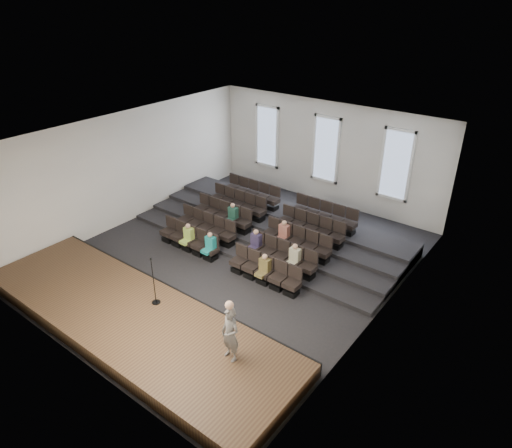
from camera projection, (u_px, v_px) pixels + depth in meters
The scene contains 14 objects.
ground at pixel (234, 258), 18.21m from camera, with size 14.00×14.00×0.00m, color black.
ceiling at pixel (231, 136), 15.88m from camera, with size 12.00×14.00×0.02m, color white.
wall_back at pixel (326, 153), 21.98m from camera, with size 12.00×0.04×5.00m, color silver.
wall_front at pixel (63, 290), 12.11m from camera, with size 12.00×0.04×5.00m, color silver.
wall_left at pixel (129, 167), 20.28m from camera, with size 0.04×14.00×5.00m, color silver.
wall_right at pixel (385, 252), 13.81m from camera, with size 0.04×14.00×5.00m, color silver.
stage at pixel (132, 319), 14.50m from camera, with size 11.80×3.60×0.50m, color #46321E.
stage_lip at pixel (172, 293), 15.75m from camera, with size 11.80×0.06×0.52m, color black.
risers at pixel (280, 225), 20.34m from camera, with size 11.80×4.80×0.60m.
seating_rows at pixel (258, 229), 18.97m from camera, with size 6.80×4.70×1.67m.
windows at pixel (326, 149), 21.84m from camera, with size 8.44×0.10×3.24m.
audience at pixel (246, 241), 17.85m from camera, with size 4.85×2.64×1.10m.
speaker at pixel (230, 334), 12.28m from camera, with size 0.61×0.40×1.67m, color #5C5957.
mic_stand at pixel (155, 290), 14.63m from camera, with size 0.29×0.29×1.72m.
Camera 1 is at (10.10, -11.77, 9.68)m, focal length 32.00 mm.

